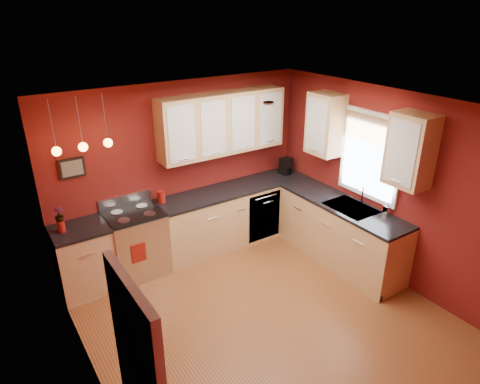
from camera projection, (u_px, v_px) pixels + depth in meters
floor at (265, 318)px, 5.29m from camera, size 4.20×4.20×0.00m
ceiling at (271, 110)px, 4.24m from camera, size 4.00×4.20×0.02m
wall_back at (183, 169)px, 6.36m from camera, size 4.00×0.02×2.60m
wall_front at (438, 338)px, 3.17m from camera, size 4.00×0.02×2.60m
wall_left at (86, 285)px, 3.76m from camera, size 0.02×4.20×2.60m
wall_right at (386, 186)px, 5.78m from camera, size 0.02×4.20×2.60m
base_cabinets_back_left at (84, 261)px, 5.65m from camera, size 0.70×0.60×0.90m
base_cabinets_back_right at (235, 215)px, 6.85m from camera, size 2.54×0.60×0.90m
base_cabinets_right at (340, 233)px, 6.31m from camera, size 0.60×2.10×0.90m
counter_back_left at (79, 229)px, 5.46m from camera, size 0.70×0.62×0.04m
counter_back_right at (235, 188)px, 6.66m from camera, size 2.54×0.62×0.04m
counter_right at (343, 205)px, 6.12m from camera, size 0.62×2.10×0.04m
gas_range at (137, 243)px, 6.00m from camera, size 0.76×0.64×1.11m
dishwasher_front at (264, 216)px, 6.82m from camera, size 0.60×0.02×0.80m
sink at (351, 209)px, 6.01m from camera, size 0.50×0.70×0.33m
window at (371, 153)px, 5.84m from camera, size 0.06×1.02×1.22m
upper_cabinets_back at (222, 123)px, 6.27m from camera, size 2.00×0.35×0.90m
upper_cabinets_right at (364, 136)px, 5.67m from camera, size 0.35×1.95×0.90m
wall_picture at (72, 168)px, 5.42m from camera, size 0.32×0.03×0.26m
pendant_lights at (83, 146)px, 5.08m from camera, size 0.71×0.11×0.66m
red_canister at (161, 197)px, 6.11m from camera, size 0.12×0.12×0.18m
red_vase at (61, 226)px, 5.33m from camera, size 0.10×0.10×0.15m
flowers at (59, 215)px, 5.27m from camera, size 0.12×0.12×0.20m
coffee_maker at (286, 167)px, 7.13m from camera, size 0.21×0.21×0.27m
soap_pump at (387, 208)px, 5.78m from camera, size 0.09×0.09×0.18m
dish_towel at (139, 253)px, 5.69m from camera, size 0.20×0.01×0.27m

